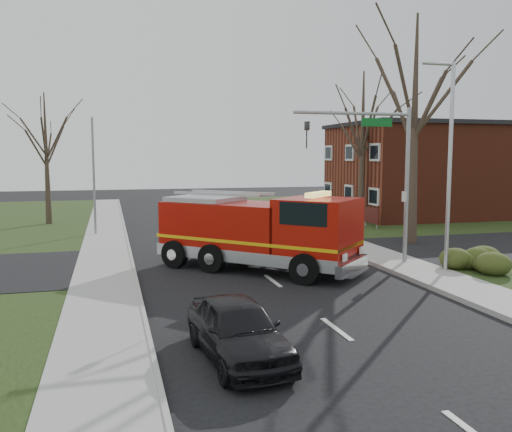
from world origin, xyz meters
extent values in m
plane|color=black|center=(0.00, 0.00, 0.00)|extent=(120.00, 120.00, 0.00)
cube|color=gray|center=(6.20, 0.00, 0.07)|extent=(2.40, 80.00, 0.15)
cube|color=gray|center=(-6.20, 0.00, 0.07)|extent=(2.40, 80.00, 0.15)
cube|color=maroon|center=(19.00, 18.00, 3.50)|extent=(15.00, 10.00, 7.00)
cube|color=black|center=(19.00, 18.00, 7.10)|extent=(15.40, 10.40, 0.30)
cube|color=silver|center=(11.45, 18.00, 2.00)|extent=(0.12, 1.40, 1.20)
cube|color=#461210|center=(10.50, 12.50, 0.90)|extent=(0.12, 2.00, 1.00)
cylinder|color=gray|center=(10.50, 11.70, 0.45)|extent=(0.08, 0.08, 0.90)
cylinder|color=gray|center=(10.50, 13.30, 0.45)|extent=(0.08, 0.08, 0.90)
ellipsoid|color=#2D3D16|center=(9.00, -1.00, 0.58)|extent=(2.80, 2.00, 0.90)
cone|color=#33271E|center=(9.50, 6.00, 6.00)|extent=(0.64, 0.64, 12.00)
cone|color=#33271E|center=(11.00, 15.00, 5.25)|extent=(0.56, 0.56, 10.50)
cone|color=#33271E|center=(-10.00, 20.00, 4.50)|extent=(0.44, 0.44, 9.00)
cylinder|color=gray|center=(6.50, 1.50, 3.40)|extent=(0.18, 0.18, 6.80)
cylinder|color=gray|center=(3.90, 1.50, 6.50)|extent=(5.20, 0.14, 0.14)
cube|color=#0C591E|center=(5.00, 1.50, 6.15)|extent=(1.40, 0.06, 0.35)
imported|color=black|center=(1.90, 1.50, 6.15)|extent=(0.22, 0.18, 1.10)
cylinder|color=#B7BABF|center=(7.20, -0.50, 4.20)|extent=(0.16, 0.16, 8.40)
cylinder|color=#B7BABF|center=(6.50, -0.50, 8.30)|extent=(1.40, 0.12, 0.12)
cylinder|color=gray|center=(-6.80, 14.00, 3.50)|extent=(0.14, 0.14, 7.00)
cube|color=#A20F07|center=(-0.97, 3.09, 1.66)|extent=(5.90, 5.92, 2.25)
cube|color=#A20F07|center=(1.89, 0.20, 1.82)|extent=(3.94, 3.94, 2.57)
cube|color=#B7BABF|center=(-0.07, 2.18, 0.75)|extent=(7.87, 7.91, 0.48)
cube|color=#E5B20C|center=(-0.07, 2.18, 1.34)|extent=(7.88, 7.92, 0.13)
cube|color=black|center=(2.72, -0.64, 2.62)|extent=(1.84, 1.82, 0.91)
cube|color=#E5D866|center=(1.89, 0.20, 3.27)|extent=(1.48, 1.47, 0.19)
cylinder|color=black|center=(0.98, -0.86, 0.59)|extent=(1.10, 1.10, 1.18)
cylinder|color=black|center=(2.95, 1.10, 0.59)|extent=(1.10, 1.10, 1.18)
cylinder|color=black|center=(-3.32, 3.48, 0.59)|extent=(1.10, 1.10, 1.18)
cylinder|color=black|center=(-1.34, 5.44, 0.59)|extent=(1.10, 1.10, 1.18)
imported|color=black|center=(-3.11, -7.40, 0.72)|extent=(2.08, 4.37, 1.44)
camera|label=1|loc=(-5.91, -19.37, 4.74)|focal=38.00mm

